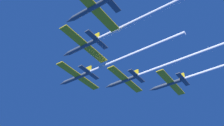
{
  "coord_description": "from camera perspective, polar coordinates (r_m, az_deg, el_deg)",
  "views": [
    {
      "loc": [
        -45.27,
        -42.4,
        -41.39
      ],
      "look_at": [
        0.14,
        -11.04,
        -0.2
      ],
      "focal_mm": 41.04,
      "sensor_mm": 36.0,
      "label": 1
    }
  ],
  "objects": [
    {
      "name": "jet_right_outer",
      "position": [
        77.32,
        19.15,
        -2.22
      ],
      "size": [
        16.19,
        39.77,
        2.68
      ],
      "color": "#4C5660"
    },
    {
      "name": "jet_left_wing",
      "position": [
        60.28,
        1.24,
        7.38
      ],
      "size": [
        16.19,
        41.5,
        2.68
      ],
      "color": "#4C5660"
    },
    {
      "name": "jet_right_wing",
      "position": [
        72.9,
        9.13,
        -1.56
      ],
      "size": [
        16.19,
        39.75,
        2.68
      ],
      "color": "#4C5660"
    },
    {
      "name": "jet_lead",
      "position": [
        69.13,
        -1.75,
        -0.72
      ],
      "size": [
        16.19,
        39.52,
        2.68
      ],
      "color": "#4C5660"
    }
  ]
}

